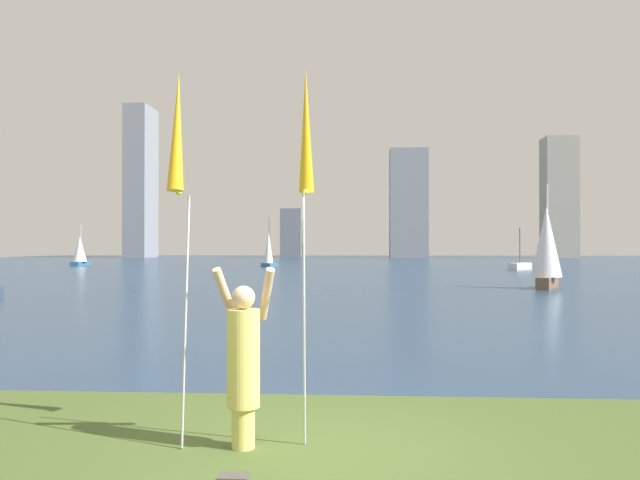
# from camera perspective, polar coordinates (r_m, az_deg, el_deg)

# --- Properties ---
(ground) EXTENTS (120.00, 138.00, 0.12)m
(ground) POSITION_cam_1_polar(r_m,az_deg,el_deg) (57.19, 3.07, -2.57)
(ground) COLOR #475B28
(person) EXTENTS (0.66, 0.49, 1.80)m
(person) POSITION_cam_1_polar(r_m,az_deg,el_deg) (6.44, -6.94, -10.63)
(person) COLOR #D8CC66
(person) RESTS_ON ground
(kite_flag_left) EXTENTS (0.16, 0.59, 3.72)m
(kite_flag_left) POSITION_cam_1_polar(r_m,az_deg,el_deg) (6.33, -12.78, 8.82)
(kite_flag_left) COLOR #B2B2B7
(kite_flag_left) RESTS_ON ground
(kite_flag_right) EXTENTS (0.16, 0.45, 3.87)m
(kite_flag_right) POSITION_cam_1_polar(r_m,az_deg,el_deg) (6.62, -1.28, 9.18)
(kite_flag_right) COLOR #B2B2B7
(kite_flag_right) RESTS_ON ground
(sailboat_2) EXTENTS (1.40, 2.73, 4.07)m
(sailboat_2) POSITION_cam_1_polar(r_m,az_deg,el_deg) (66.39, -20.91, -0.99)
(sailboat_2) COLOR #2D6084
(sailboat_2) RESTS_ON ground
(sailboat_4) EXTENTS (1.88, 2.75, 4.89)m
(sailboat_4) POSITION_cam_1_polar(r_m,az_deg,el_deg) (31.15, 19.83, -0.57)
(sailboat_4) COLOR brown
(sailboat_4) RESTS_ON ground
(sailboat_6) EXTENTS (1.36, 1.91, 4.62)m
(sailboat_6) POSITION_cam_1_polar(r_m,az_deg,el_deg) (59.23, -4.67, -1.01)
(sailboat_6) COLOR #2D6084
(sailboat_6) RESTS_ON ground
(sailboat_8) EXTENTS (2.38, 2.61, 3.47)m
(sailboat_8) POSITION_cam_1_polar(r_m,az_deg,el_deg) (55.09, 17.65, -2.25)
(sailboat_8) COLOR silver
(sailboat_8) RESTS_ON ground
(skyline_tower_0) EXTENTS (3.72, 7.15, 25.19)m
(skyline_tower_0) POSITION_cam_1_polar(r_m,az_deg,el_deg) (110.15, -15.91, 5.05)
(skyline_tower_0) COLOR gray
(skyline_tower_0) RESTS_ON ground
(skyline_tower_1) EXTENTS (3.44, 5.25, 8.08)m
(skyline_tower_1) POSITION_cam_1_polar(r_m,az_deg,el_deg) (105.56, -2.55, 0.62)
(skyline_tower_1) COLOR slate
(skyline_tower_1) RESTS_ON ground
(skyline_tower_2) EXTENTS (6.03, 3.83, 17.48)m
(skyline_tower_2) POSITION_cam_1_polar(r_m,az_deg,el_deg) (102.25, 8.02, 3.29)
(skyline_tower_2) COLOR gray
(skyline_tower_2) RESTS_ON ground
(skyline_tower_3) EXTENTS (4.93, 4.48, 19.01)m
(skyline_tower_3) POSITION_cam_1_polar(r_m,az_deg,el_deg) (106.30, 20.84, 3.59)
(skyline_tower_3) COLOR gray
(skyline_tower_3) RESTS_ON ground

